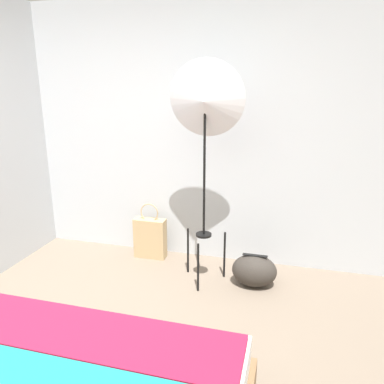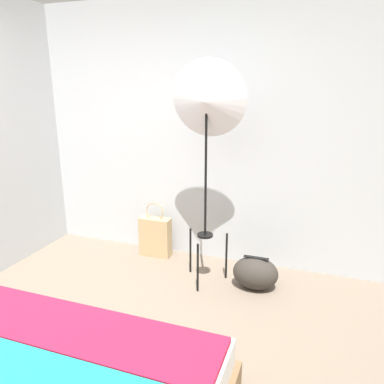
% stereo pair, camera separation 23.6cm
% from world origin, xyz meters
% --- Properties ---
extents(wall_back, '(8.00, 0.05, 2.60)m').
position_xyz_m(wall_back, '(0.00, 2.11, 1.30)').
color(wall_back, '#B7BCC1').
rests_on(wall_back, ground_plane).
extents(photo_umbrella, '(0.66, 0.34, 2.01)m').
position_xyz_m(photo_umbrella, '(0.48, 1.58, 1.64)').
color(photo_umbrella, black).
rests_on(photo_umbrella, ground_plane).
extents(tote_bag, '(0.34, 0.13, 0.60)m').
position_xyz_m(tote_bag, '(-0.18, 1.91, 0.22)').
color(tote_bag, tan).
rests_on(tote_bag, ground_plane).
extents(duffel_bag, '(0.41, 0.30, 0.30)m').
position_xyz_m(duffel_bag, '(0.96, 1.60, 0.15)').
color(duffel_bag, '#332D28').
rests_on(duffel_bag, ground_plane).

